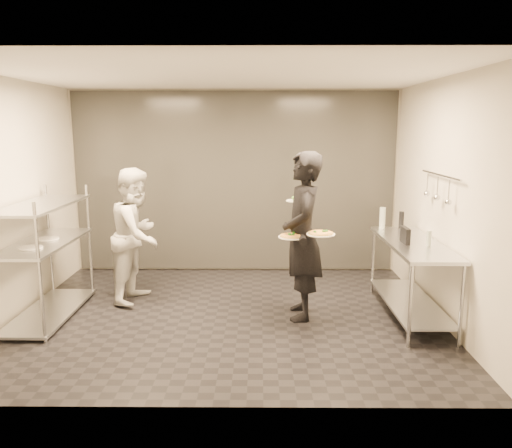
{
  "coord_description": "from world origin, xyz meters",
  "views": [
    {
      "loc": [
        0.38,
        -5.69,
        2.23
      ],
      "look_at": [
        0.34,
        0.15,
        1.1
      ],
      "focal_mm": 35.0,
      "sensor_mm": 36.0,
      "label": 1
    }
  ],
  "objects_px": {
    "pass_rack": "(45,254)",
    "pos_monitor": "(405,235)",
    "waiter": "(302,236)",
    "chef": "(137,235)",
    "bottle_green": "(382,218)",
    "prep_counter": "(412,266)",
    "bottle_dark": "(401,220)",
    "pizza_plate_near": "(292,236)",
    "salad_plate": "(296,199)",
    "bottle_clear": "(429,238)",
    "pizza_plate_far": "(321,233)"
  },
  "relations": [
    {
      "from": "pass_rack",
      "to": "pos_monitor",
      "type": "distance_m",
      "value": 4.22
    },
    {
      "from": "waiter",
      "to": "chef",
      "type": "relative_size",
      "value": 1.14
    },
    {
      "from": "bottle_green",
      "to": "prep_counter",
      "type": "bearing_deg",
      "value": -77.73
    },
    {
      "from": "pass_rack",
      "to": "bottle_dark",
      "type": "height_order",
      "value": "pass_rack"
    },
    {
      "from": "bottle_dark",
      "to": "pizza_plate_near",
      "type": "bearing_deg",
      "value": -147.35
    },
    {
      "from": "prep_counter",
      "to": "waiter",
      "type": "bearing_deg",
      "value": 179.98
    },
    {
      "from": "waiter",
      "to": "chef",
      "type": "bearing_deg",
      "value": -105.61
    },
    {
      "from": "bottle_dark",
      "to": "pass_rack",
      "type": "bearing_deg",
      "value": -169.68
    },
    {
      "from": "pizza_plate_near",
      "to": "bottle_green",
      "type": "bearing_deg",
      "value": 37.57
    },
    {
      "from": "prep_counter",
      "to": "pos_monitor",
      "type": "bearing_deg",
      "value": -149.25
    },
    {
      "from": "waiter",
      "to": "bottle_dark",
      "type": "distance_m",
      "value": 1.59
    },
    {
      "from": "salad_plate",
      "to": "waiter",
      "type": "bearing_deg",
      "value": -80.63
    },
    {
      "from": "prep_counter",
      "to": "pizza_plate_near",
      "type": "distance_m",
      "value": 1.49
    },
    {
      "from": "pos_monitor",
      "to": "bottle_dark",
      "type": "bearing_deg",
      "value": 77.67
    },
    {
      "from": "pass_rack",
      "to": "chef",
      "type": "xyz_separation_m",
      "value": [
        0.95,
        0.59,
        0.1
      ]
    },
    {
      "from": "pizza_plate_near",
      "to": "bottle_clear",
      "type": "relative_size",
      "value": 1.76
    },
    {
      "from": "pizza_plate_near",
      "to": "pass_rack",
      "type": "bearing_deg",
      "value": 176.76
    },
    {
      "from": "chef",
      "to": "bottle_dark",
      "type": "relative_size",
      "value": 7.82
    },
    {
      "from": "pass_rack",
      "to": "salad_plate",
      "type": "height_order",
      "value": "pass_rack"
    },
    {
      "from": "pass_rack",
      "to": "pizza_plate_near",
      "type": "height_order",
      "value": "pass_rack"
    },
    {
      "from": "pizza_plate_far",
      "to": "bottle_clear",
      "type": "height_order",
      "value": "pizza_plate_far"
    },
    {
      "from": "chef",
      "to": "pass_rack",
      "type": "bearing_deg",
      "value": 132.87
    },
    {
      "from": "pos_monitor",
      "to": "waiter",
      "type": "bearing_deg",
      "value": 176.96
    },
    {
      "from": "salad_plate",
      "to": "bottle_clear",
      "type": "height_order",
      "value": "salad_plate"
    },
    {
      "from": "pass_rack",
      "to": "salad_plate",
      "type": "relative_size",
      "value": 6.38
    },
    {
      "from": "pizza_plate_near",
      "to": "pizza_plate_far",
      "type": "height_order",
      "value": "pizza_plate_far"
    },
    {
      "from": "waiter",
      "to": "pizza_plate_near",
      "type": "xyz_separation_m",
      "value": [
        -0.13,
        -0.17,
        0.04
      ]
    },
    {
      "from": "prep_counter",
      "to": "waiter",
      "type": "height_order",
      "value": "waiter"
    },
    {
      "from": "waiter",
      "to": "pizza_plate_far",
      "type": "xyz_separation_m",
      "value": [
        0.18,
        -0.25,
        0.09
      ]
    },
    {
      "from": "prep_counter",
      "to": "pizza_plate_far",
      "type": "relative_size",
      "value": 5.64
    },
    {
      "from": "pizza_plate_near",
      "to": "pizza_plate_far",
      "type": "relative_size",
      "value": 0.96
    },
    {
      "from": "prep_counter",
      "to": "salad_plate",
      "type": "height_order",
      "value": "salad_plate"
    },
    {
      "from": "prep_counter",
      "to": "bottle_green",
      "type": "relative_size",
      "value": 6.48
    },
    {
      "from": "pass_rack",
      "to": "bottle_dark",
      "type": "distance_m",
      "value": 4.49
    },
    {
      "from": "bottle_clear",
      "to": "salad_plate",
      "type": "bearing_deg",
      "value": 160.2
    },
    {
      "from": "prep_counter",
      "to": "bottle_green",
      "type": "height_order",
      "value": "bottle_green"
    },
    {
      "from": "chef",
      "to": "bottle_green",
      "type": "relative_size",
      "value": 6.24
    },
    {
      "from": "pass_rack",
      "to": "prep_counter",
      "type": "height_order",
      "value": "pass_rack"
    },
    {
      "from": "chef",
      "to": "pizza_plate_near",
      "type": "xyz_separation_m",
      "value": [
        1.95,
        -0.75,
        0.15
      ]
    },
    {
      "from": "pizza_plate_far",
      "to": "pos_monitor",
      "type": "height_order",
      "value": "pizza_plate_far"
    },
    {
      "from": "pizza_plate_near",
      "to": "bottle_clear",
      "type": "height_order",
      "value": "bottle_clear"
    },
    {
      "from": "prep_counter",
      "to": "pizza_plate_near",
      "type": "relative_size",
      "value": 5.86
    },
    {
      "from": "pass_rack",
      "to": "prep_counter",
      "type": "relative_size",
      "value": 0.89
    },
    {
      "from": "pizza_plate_far",
      "to": "bottle_green",
      "type": "distance_m",
      "value": 1.41
    },
    {
      "from": "prep_counter",
      "to": "waiter",
      "type": "distance_m",
      "value": 1.35
    },
    {
      "from": "prep_counter",
      "to": "salad_plate",
      "type": "distance_m",
      "value": 1.58
    },
    {
      "from": "pizza_plate_near",
      "to": "pos_monitor",
      "type": "bearing_deg",
      "value": 4.16
    },
    {
      "from": "pizza_plate_far",
      "to": "bottle_green",
      "type": "xyz_separation_m",
      "value": [
        0.94,
        1.05,
        -0.01
      ]
    },
    {
      "from": "salad_plate",
      "to": "pos_monitor",
      "type": "distance_m",
      "value": 1.34
    },
    {
      "from": "pizza_plate_far",
      "to": "chef",
      "type": "bearing_deg",
      "value": 159.65
    }
  ]
}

